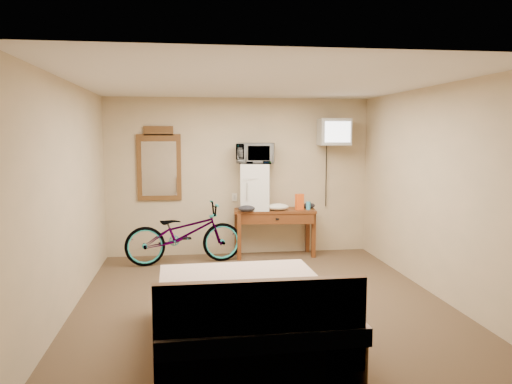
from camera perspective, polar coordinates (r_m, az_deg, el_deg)
room at (r=5.73m, az=0.47°, el=-0.13°), size 4.60×4.64×2.50m
desk at (r=7.86m, az=2.19°, el=-2.94°), size 1.32×0.62×0.75m
mini_fridge at (r=7.80m, az=-0.05°, el=0.61°), size 0.51×0.50×0.72m
microwave at (r=7.76m, az=-0.05°, el=4.44°), size 0.64×0.50×0.32m
snack_bag at (r=7.86m, az=4.99°, el=-1.11°), size 0.14×0.10×0.25m
blue_cup at (r=7.89m, az=6.00°, el=-1.55°), size 0.07×0.07×0.12m
cloth_cream at (r=7.77m, az=2.51°, el=-1.71°), size 0.34×0.26×0.11m
cloth_dark_a at (r=7.62m, az=-1.08°, el=-1.90°), size 0.26×0.19×0.10m
cloth_dark_b at (r=8.00m, az=6.04°, el=-1.55°), size 0.20×0.16×0.09m
crt_television at (r=8.00m, az=8.90°, el=6.79°), size 0.50×0.59×0.42m
wall_mirror at (r=7.93m, az=-11.01°, el=3.10°), size 0.68×0.04×1.15m
bicycle at (r=7.53m, az=-8.24°, el=-4.70°), size 1.80×0.84×0.91m
bed at (r=4.59m, az=-1.05°, el=-14.16°), size 1.62×2.11×0.90m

